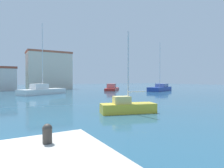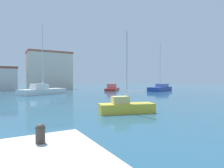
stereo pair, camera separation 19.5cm
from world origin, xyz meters
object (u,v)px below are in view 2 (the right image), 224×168
motorboat_red_distant_east (112,88)px  sailboat_yellow_mid_harbor (126,106)px  sailboat_white_behind_lamppost (42,91)px  sailboat_blue_center_channel (160,88)px  mooring_bollard (40,133)px

motorboat_red_distant_east → sailboat_yellow_mid_harbor: bearing=-118.1°
sailboat_white_behind_lamppost → sailboat_blue_center_channel: (24.71, -2.90, -0.02)m
sailboat_yellow_mid_harbor → sailboat_blue_center_channel: size_ratio=0.57×
sailboat_blue_center_channel → motorboat_red_distant_east: (-8.14, 7.47, -0.11)m
sailboat_yellow_mid_harbor → sailboat_white_behind_lamppost: bearing=95.6°
sailboat_yellow_mid_harbor → sailboat_white_behind_lamppost: size_ratio=0.51×
sailboat_white_behind_lamppost → motorboat_red_distant_east: sailboat_white_behind_lamppost is taller
sailboat_white_behind_lamppost → motorboat_red_distant_east: (16.57, 4.57, -0.14)m
sailboat_yellow_mid_harbor → motorboat_red_distant_east: sailboat_yellow_mid_harbor is taller
motorboat_red_distant_east → mooring_bollard: bearing=-122.5°
mooring_bollard → sailboat_blue_center_channel: 40.00m
sailboat_yellow_mid_harbor → mooring_bollard: bearing=-135.6°
mooring_bollard → sailboat_white_behind_lamppost: bearing=80.1°
sailboat_white_behind_lamppost → motorboat_red_distant_east: bearing=15.4°
motorboat_red_distant_east → sailboat_blue_center_channel: bearing=-42.5°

